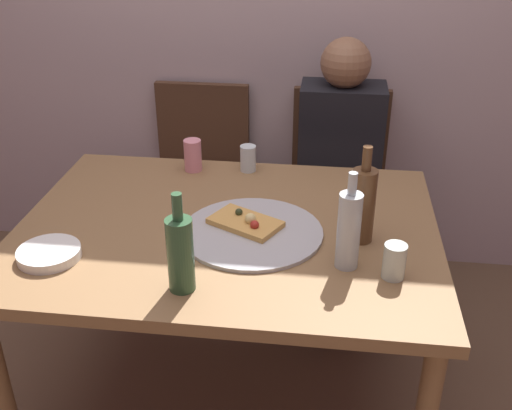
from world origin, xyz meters
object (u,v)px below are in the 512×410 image
tumbler_far (248,158)px  soda_can (193,155)px  chair_left (200,170)px  pizza_tray (252,232)px  beer_bottle (363,204)px  pizza_slice_last (246,222)px  plate_stack (49,254)px  dining_table (228,246)px  water_bottle (180,253)px  guest_in_sweater (339,166)px  tumbler_near (394,261)px  chair_right (338,178)px  wine_bottle (349,229)px

tumbler_far → soda_can: bearing=-173.7°
chair_left → soda_can: bearing=100.5°
pizza_tray → tumbler_far: 0.48m
pizza_tray → beer_bottle: size_ratio=1.44×
pizza_tray → pizza_slice_last: bearing=127.1°
soda_can → plate_stack: soda_can is taller
dining_table → beer_bottle: 0.47m
water_bottle → guest_in_sweater: guest_in_sweater is taller
tumbler_far → beer_bottle: bearing=-48.2°
water_bottle → pizza_tray: bearing=64.3°
pizza_tray → water_bottle: 0.36m
pizza_slice_last → chair_left: bearing=111.2°
dining_table → soda_can: size_ratio=11.02×
plate_stack → chair_left: (0.19, 1.16, -0.25)m
water_bottle → guest_in_sweater: (0.42, 1.10, -0.22)m
pizza_tray → soda_can: 0.53m
tumbler_near → pizza_slice_last: bearing=154.3°
tumbler_far → tumbler_near: bearing=-52.7°
dining_table → soda_can: soda_can is taller
pizza_slice_last → chair_right: 0.99m
tumbler_near → guest_in_sweater: 1.00m
pizza_tray → beer_bottle: bearing=1.7°
pizza_slice_last → beer_bottle: size_ratio=0.83×
water_bottle → tumbler_near: bearing=12.5°
wine_bottle → chair_left: size_ratio=0.33×
guest_in_sweater → water_bottle: bearing=69.1°
beer_bottle → plate_stack: beer_bottle is taller
plate_stack → pizza_tray: bearing=20.3°
chair_left → pizza_slice_last: bearing=111.2°
dining_table → water_bottle: bearing=-100.0°
beer_bottle → tumbler_far: beer_bottle is taller
tumbler_far → plate_stack: 0.84m
dining_table → tumbler_far: (0.01, 0.43, 0.13)m
wine_bottle → water_bottle: 0.47m
pizza_tray → chair_right: 1.01m
tumbler_far → chair_left: bearing=122.3°
pizza_slice_last → chair_right: bearing=72.0°
water_bottle → plate_stack: bearing=166.9°
pizza_slice_last → water_bottle: 0.37m
soda_can → chair_left: 0.58m
pizza_tray → wine_bottle: (0.29, -0.14, 0.11)m
soda_can → guest_in_sweater: bearing=31.7°
tumbler_near → beer_bottle: bearing=114.2°
soda_can → chair_right: (0.56, 0.50, -0.29)m
chair_right → guest_in_sweater: 0.20m
pizza_slice_last → water_bottle: size_ratio=0.89×
wine_bottle → soda_can: bearing=134.4°
pizza_tray → beer_bottle: (0.33, 0.01, 0.12)m
chair_right → wine_bottle: bearing=91.0°
tumbler_far → chair_left: size_ratio=0.11×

